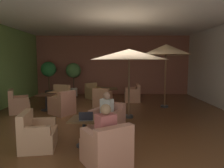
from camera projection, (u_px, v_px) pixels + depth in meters
ground_plane at (112, 117)px, 7.25m from camera, size 9.17×10.37×0.02m
wall_back_brick at (113, 65)px, 12.17m from camera, size 9.17×0.08×3.46m
ceiling_slab at (112, 16)px, 6.86m from camera, size 9.17×10.37×0.06m
cafe_table_front_left at (84, 126)px, 4.70m from camera, size 0.68×0.68×0.65m
armchair_front_left_north at (108, 121)px, 5.62m from camera, size 1.05×1.04×0.80m
armchair_front_left_east at (37, 135)px, 4.58m from camera, size 0.82×0.88×0.84m
armchair_front_left_south at (107, 149)px, 3.83m from camera, size 1.05×1.07×0.82m
cafe_table_front_right at (109, 91)px, 9.96m from camera, size 0.84×0.84×0.65m
armchair_front_right_north at (103, 100)px, 8.85m from camera, size 0.86×0.91×0.83m
armchair_front_right_east at (133, 95)px, 9.98m from camera, size 0.72×0.80×0.83m
armchair_front_right_south at (94, 93)px, 10.80m from camera, size 1.02×1.02×0.81m
cafe_table_mid_center at (46, 99)px, 8.16m from camera, size 0.69×0.69×0.65m
armchair_mid_center_north at (63, 106)px, 7.56m from camera, size 1.06×1.04×0.88m
armchair_mid_center_east at (59, 98)px, 9.16m from camera, size 0.96×0.96×0.89m
armchair_mid_center_south at (18, 104)px, 7.77m from camera, size 0.98×1.00×0.90m
patio_umbrella_tall_red at (166, 50)px, 8.48m from camera, size 2.04×2.04×2.67m
patio_umbrella_center_beige at (129, 55)px, 6.92m from camera, size 2.65×2.65×2.37m
potted_tree_left_corner at (73, 73)px, 11.48m from camera, size 0.84×0.84×1.87m
potted_tree_mid_left at (49, 72)px, 11.05m from camera, size 0.81×0.81×1.94m
patron_blue_shirt at (106, 125)px, 3.81m from camera, size 0.43×0.40×0.71m
patron_by_window at (107, 106)px, 5.54m from camera, size 0.39×0.35×0.69m
iced_drink_cup at (83, 116)px, 4.72m from camera, size 0.08×0.08×0.11m
open_laptop at (86, 118)px, 4.54m from camera, size 0.35×0.28×0.20m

